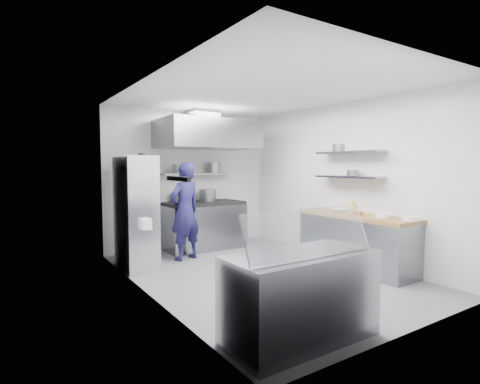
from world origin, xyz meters
TOP-DOWN VIEW (x-y plane):
  - floor at (0.00, 0.00)m, footprint 5.00×5.00m
  - ceiling at (0.00, 0.00)m, footprint 5.00×5.00m
  - wall_back at (0.00, 2.50)m, footprint 3.60×2.80m
  - wall_front at (0.00, -2.50)m, footprint 3.60×2.80m
  - wall_left at (-1.80, 0.00)m, footprint 2.80×5.00m
  - wall_right at (1.80, 0.00)m, footprint 2.80×5.00m
  - gas_range at (0.10, 2.10)m, footprint 1.60×0.80m
  - cooktop at (0.10, 2.10)m, footprint 1.57×0.78m
  - stock_pot_left at (-0.34, 2.32)m, footprint 0.30×0.30m
  - stock_pot_mid at (0.23, 2.18)m, footprint 0.35×0.35m
  - over_range_shelf at (0.10, 2.34)m, footprint 1.60×0.30m
  - shelf_pot_a at (-0.40, 2.18)m, footprint 0.26×0.26m
  - shelf_pot_b at (0.44, 2.28)m, footprint 0.27×0.27m
  - extractor_hood at (0.10, 1.93)m, footprint 1.90×1.15m
  - hood_duct at (0.10, 2.15)m, footprint 0.55×0.55m
  - red_firebox at (-1.25, 2.44)m, footprint 0.22×0.10m
  - chef at (-0.61, 1.48)m, footprint 0.73×0.58m
  - wire_rack at (-1.53, 1.38)m, footprint 0.50×0.90m
  - rack_bin_a at (-1.53, 0.90)m, footprint 0.15×0.18m
  - rack_bin_b at (-1.53, 1.29)m, footprint 0.16×0.20m
  - rack_jar at (-1.48, 1.18)m, footprint 0.11×0.11m
  - knife_strip at (-1.78, -0.90)m, footprint 0.04×0.55m
  - prep_counter_base at (1.48, -0.60)m, footprint 0.62×2.00m
  - prep_counter_top at (1.48, -0.60)m, footprint 0.65×2.04m
  - plate_stack_a at (1.58, -1.51)m, footprint 0.24×0.24m
  - plate_stack_b at (1.54, -1.07)m, footprint 0.24×0.24m
  - copper_pan at (1.42, -0.68)m, footprint 0.17×0.17m
  - squeeze_bottle at (1.75, -0.29)m, footprint 0.06×0.06m
  - mixing_bowl at (1.45, -0.26)m, footprint 0.31×0.31m
  - wall_shelf_lower at (1.64, -0.30)m, footprint 0.30×1.30m
  - wall_shelf_upper at (1.64, -0.30)m, footprint 0.30×1.30m
  - shelf_pot_c at (1.62, -0.40)m, footprint 0.21×0.21m
  - shelf_pot_d at (1.79, 0.06)m, footprint 0.23×0.23m
  - display_case at (-1.00, -2.00)m, footprint 1.50×0.70m
  - display_glass at (-1.00, -2.12)m, footprint 1.47×0.19m

SIDE VIEW (x-z plane):
  - floor at x=0.00m, z-range 0.00..0.00m
  - prep_counter_base at x=1.48m, z-range 0.00..0.84m
  - display_case at x=-1.00m, z-range 0.00..0.85m
  - gas_range at x=0.10m, z-range 0.00..0.90m
  - rack_bin_a at x=-1.53m, z-range 0.72..0.88m
  - prep_counter_top at x=1.48m, z-range 0.84..0.90m
  - chef at x=-0.61m, z-range 0.00..1.75m
  - wire_rack at x=-1.53m, z-range 0.00..1.85m
  - mixing_bowl at x=1.45m, z-range 0.90..0.96m
  - cooktop at x=0.10m, z-range 0.90..0.96m
  - plate_stack_a at x=1.58m, z-range 0.90..0.96m
  - plate_stack_b at x=1.54m, z-range 0.90..0.96m
  - copper_pan at x=1.42m, z-range 0.90..0.96m
  - squeeze_bottle at x=1.75m, z-range 0.90..1.08m
  - stock_pot_left at x=-0.34m, z-range 0.96..1.16m
  - display_glass at x=-1.00m, z-range 0.86..1.28m
  - stock_pot_mid at x=0.23m, z-range 0.96..1.20m
  - rack_bin_b at x=-1.53m, z-range 1.21..1.39m
  - wall_back at x=0.00m, z-range 1.39..1.41m
  - wall_front at x=0.00m, z-range 1.39..1.41m
  - wall_left at x=-1.80m, z-range 1.39..1.41m
  - wall_right at x=1.80m, z-range 1.39..1.41m
  - red_firebox at x=-1.25m, z-range 1.29..1.55m
  - wall_shelf_lower at x=1.64m, z-range 1.48..1.52m
  - over_range_shelf at x=0.10m, z-range 1.50..1.54m
  - knife_strip at x=-1.78m, z-range 1.53..1.57m
  - shelf_pot_c at x=1.62m, z-range 1.52..1.62m
  - shelf_pot_a at x=-0.40m, z-range 1.54..1.72m
  - shelf_pot_b at x=0.44m, z-range 1.54..1.76m
  - rack_jar at x=-1.48m, z-range 1.71..1.89m
  - wall_shelf_upper at x=1.64m, z-range 1.90..1.94m
  - shelf_pot_d at x=1.79m, z-range 1.94..2.08m
  - extractor_hood at x=0.10m, z-range 2.02..2.57m
  - hood_duct at x=0.10m, z-range 2.56..2.80m
  - ceiling at x=0.00m, z-range 2.80..2.80m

